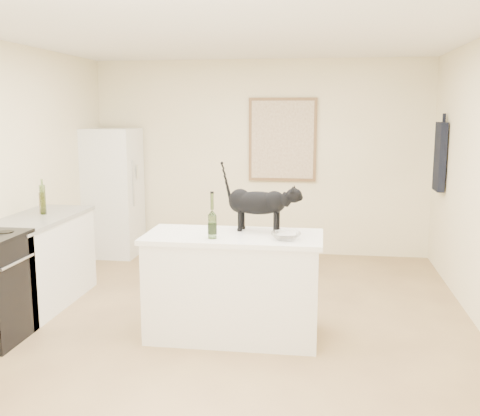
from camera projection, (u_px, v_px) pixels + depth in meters
name	position (u px, v px, depth m)	size (l,w,h in m)	color
floor	(226.00, 326.00, 5.11)	(5.50, 5.50, 0.00)	tan
ceiling	(225.00, 29.00, 4.66)	(5.50, 5.50, 0.00)	white
wall_back	(260.00, 158.00, 7.57)	(4.50, 4.50, 0.00)	#FEEFC5
wall_front	(106.00, 274.00, 2.21)	(4.50, 4.50, 0.00)	#FEEFC5
island_base	(233.00, 288.00, 4.83)	(1.44, 0.67, 0.86)	white
island_top	(233.00, 237.00, 4.75)	(1.50, 0.70, 0.04)	white
left_cabinets	(39.00, 263.00, 5.61)	(0.60, 1.40, 0.86)	white
left_countertop	(36.00, 219.00, 5.53)	(0.62, 1.44, 0.04)	gray
fridge	(112.00, 192.00, 7.53)	(0.68, 0.68, 1.70)	white
artwork_frame	(282.00, 140.00, 7.45)	(0.90, 0.03, 1.10)	brown
artwork_canvas	(282.00, 140.00, 7.44)	(0.82, 0.00, 1.02)	beige
hanging_garment	(440.00, 157.00, 6.56)	(0.08, 0.34, 0.80)	black
black_cat	(258.00, 206.00, 4.84)	(0.63, 0.19, 0.44)	black
wine_bottle	(212.00, 218.00, 4.58)	(0.07, 0.07, 0.34)	#2F5020
glass_bowl	(286.00, 236.00, 4.55)	(0.24, 0.24, 0.06)	white
fridge_paper	(138.00, 172.00, 7.49)	(0.01, 0.15, 0.19)	silver
counter_bottle_cluster	(42.00, 201.00, 5.66)	(0.10, 0.11, 0.30)	brown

